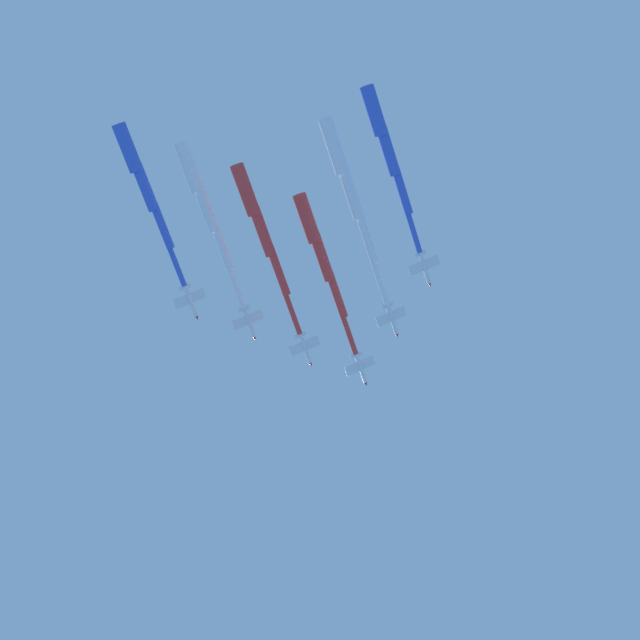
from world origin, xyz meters
TOP-DOWN VIEW (x-y plane):
  - jet_lead at (15.68, 6.92)m, footprint 55.55×9.03m
  - jet_port_inner at (28.18, -4.30)m, footprint 56.95×9.22m
  - jet_starboard_inner at (29.02, 19.83)m, footprint 60.56×9.32m
  - jet_port_mid at (38.67, -15.42)m, footprint 55.29×9.56m
  - jet_starboard_mid at (34.65, 32.14)m, footprint 53.77×8.70m
  - jet_port_outer at (49.10, -26.93)m, footprint 53.51×9.32m

SIDE VIEW (x-z plane):
  - jet_port_inner at x=28.18m, z-range 144.86..149.16m
  - jet_port_outer at x=49.10m, z-range 145.68..150.03m
  - jet_starboard_mid at x=34.65m, z-range 146.32..150.60m
  - jet_starboard_inner at x=29.02m, z-range 146.54..150.92m
  - jet_lead at x=15.68m, z-range 146.57..150.94m
  - jet_port_mid at x=38.67m, z-range 147.34..151.70m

